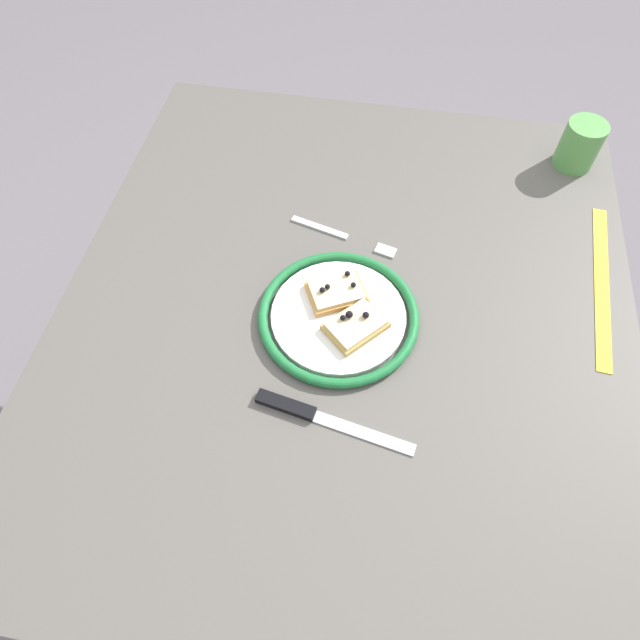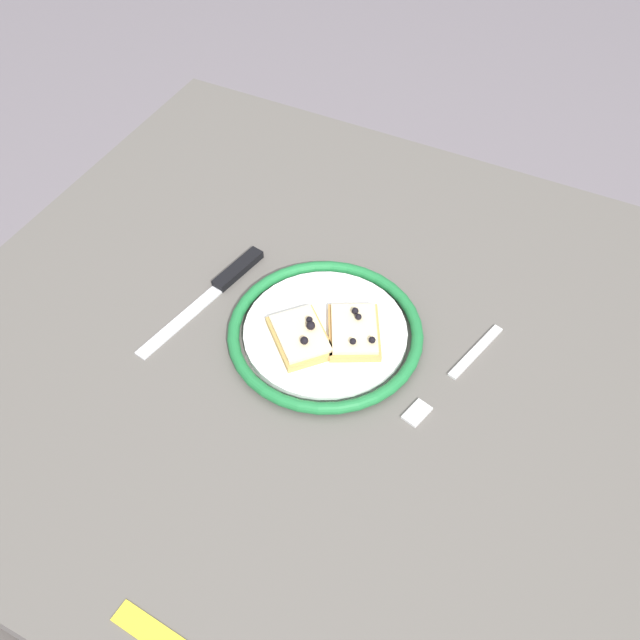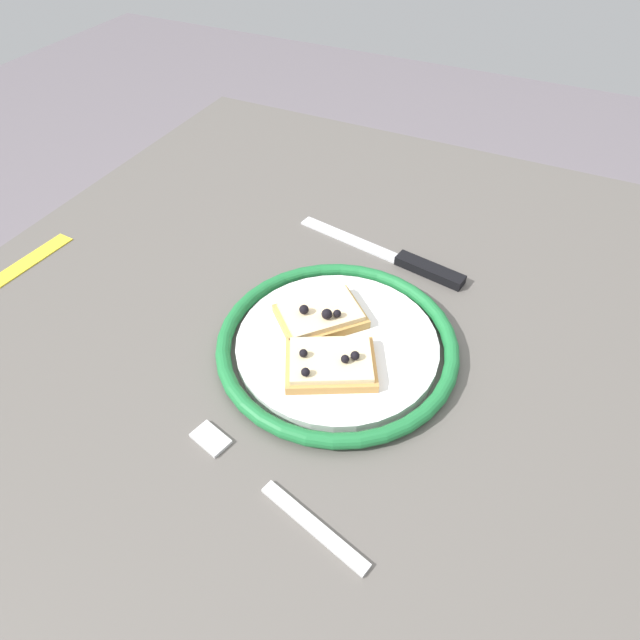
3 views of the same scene
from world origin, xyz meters
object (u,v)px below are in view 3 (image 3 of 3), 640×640
at_px(plate, 337,344).
at_px(pizza_slice_far, 331,363).
at_px(pizza_slice_near, 321,315).
at_px(knife, 406,261).
at_px(fork, 272,491).
at_px(dining_table, 318,407).

distance_m(plate, pizza_slice_far, 0.04).
xyz_separation_m(pizza_slice_near, knife, (0.15, -0.05, -0.02)).
height_order(pizza_slice_far, fork, pizza_slice_far).
height_order(dining_table, pizza_slice_far, pizza_slice_far).
height_order(plate, knife, plate).
bearing_deg(dining_table, plate, -17.99).
height_order(dining_table, plate, plate).
bearing_deg(pizza_slice_near, plate, -125.23).
relative_size(dining_table, knife, 4.49).
distance_m(pizza_slice_near, fork, 0.20).
relative_size(dining_table, pizza_slice_far, 9.67).
height_order(pizza_slice_near, fork, pizza_slice_near).
height_order(pizza_slice_near, pizza_slice_far, pizza_slice_near).
bearing_deg(pizza_slice_near, fork, -166.44).
bearing_deg(dining_table, knife, -8.18).
xyz_separation_m(dining_table, knife, (0.20, -0.03, 0.08)).
relative_size(dining_table, plate, 4.15).
relative_size(knife, fork, 1.21).
bearing_deg(pizza_slice_far, fork, -176.57).
xyz_separation_m(pizza_slice_far, knife, (0.21, -0.01, -0.02)).
bearing_deg(plate, dining_table, 162.01).
distance_m(dining_table, knife, 0.22).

